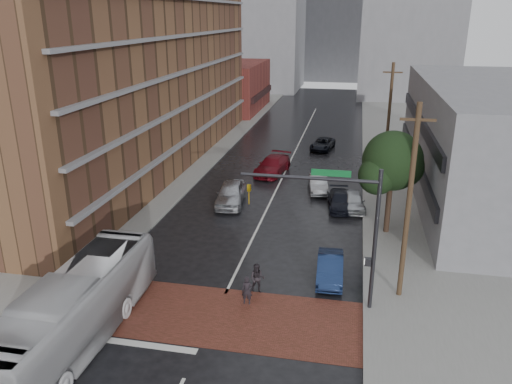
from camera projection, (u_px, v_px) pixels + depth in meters
The scene contains 23 objects.
ground at pixel (212, 321), 23.56m from camera, with size 160.00×160.00×0.00m, color black.
crosswalk at pixel (215, 315), 24.01m from camera, with size 14.00×5.00×0.02m, color brown.
sidewalk_west at pixel (170, 162), 48.75m from camera, with size 9.00×90.00×0.15m, color gray.
sidewalk_east at pixel (414, 176), 44.49m from camera, with size 9.00×90.00×0.15m, color gray.
apartment_block at pixel (129, 11), 43.61m from camera, with size 10.00×44.00×28.00m, color brown.
storefront_west at pixel (234, 87), 74.47m from camera, with size 8.00×16.00×7.00m, color maroon.
building_east at pixel (496, 144), 37.46m from camera, with size 11.00×26.00×9.00m, color gray.
distant_tower_west at pixel (253, 1), 92.81m from camera, with size 18.00×16.00×32.00m, color gray.
distant_tower_center at pixel (333, 23), 107.26m from camera, with size 12.00×10.00×24.00m, color gray.
street_tree at pixel (392, 165), 31.50m from camera, with size 4.20×4.10×6.90m.
signal_mast at pixel (345, 218), 23.19m from camera, with size 6.50×0.30×7.20m.
utility_pole_near at pixel (409, 203), 23.89m from camera, with size 1.60×0.26×10.00m.
utility_pole_far at pixel (388, 121), 42.36m from camera, with size 1.60×0.26×10.00m.
transit_bus at pixel (74, 311), 21.50m from camera, with size 2.73×11.65×3.24m, color #BAB9BC.
pedestrian_a at pixel (247, 291), 24.78m from camera, with size 0.54×0.36×1.48m, color black.
pedestrian_b at pixel (257, 279), 25.76m from camera, with size 0.79×0.62×1.63m, color #262125.
car_travel_a at pixel (231, 193), 37.90m from camera, with size 2.00×4.98×1.70m, color #AEB1B6.
car_travel_b at pixel (318, 184), 40.70m from camera, with size 1.41×4.05×1.33m, color #A1A5A9.
car_travel_c at pixel (273, 165), 45.21m from camera, with size 2.19×5.38×1.56m, color maroon.
suv_travel at pixel (323, 144), 53.41m from camera, with size 2.03×4.40×1.22m, color black.
car_parked_near at pixel (330, 268), 27.16m from camera, with size 1.39×3.98×1.31m, color #15254C.
car_parked_mid at pixel (340, 201), 37.15m from camera, with size 1.68×4.13×1.20m, color black.
car_parked_far at pixel (354, 201), 36.95m from camera, with size 1.51×3.76×1.28m, color #A5A9AD.
Camera 1 is at (6.00, -19.33, 13.68)m, focal length 35.00 mm.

